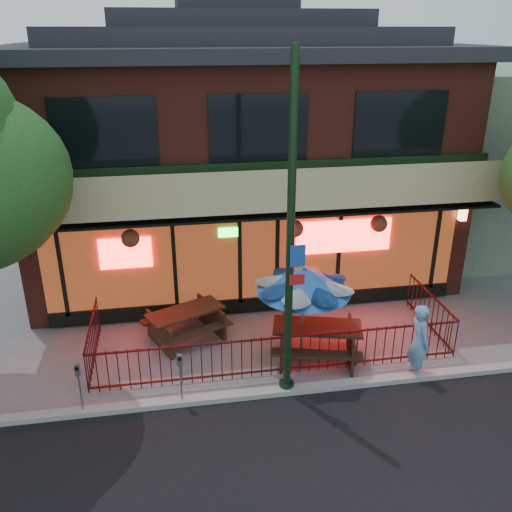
# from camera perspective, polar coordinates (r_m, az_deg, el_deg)

# --- Properties ---
(ground) EXTENTS (80.00, 80.00, 0.00)m
(ground) POSITION_cam_1_polar(r_m,az_deg,el_deg) (12.39, 2.80, -12.80)
(ground) COLOR gray
(ground) RESTS_ON ground
(curb) EXTENTS (80.00, 0.25, 0.12)m
(curb) POSITION_cam_1_polar(r_m,az_deg,el_deg) (11.96, 3.33, -13.94)
(curb) COLOR #999993
(curb) RESTS_ON ground
(restaurant_building) EXTENTS (12.96, 9.49, 8.05)m
(restaurant_building) POSITION_cam_1_polar(r_m,az_deg,el_deg) (17.35, -2.02, 12.61)
(restaurant_building) COLOR maroon
(restaurant_building) RESTS_ON ground
(neighbor_building) EXTENTS (6.00, 7.00, 6.00)m
(neighbor_building) POSITION_cam_1_polar(r_m,az_deg,el_deg) (21.24, 23.00, 9.65)
(neighbor_building) COLOR gray
(neighbor_building) RESTS_ON ground
(patio_fence) EXTENTS (8.44, 2.62, 1.00)m
(patio_fence) POSITION_cam_1_polar(r_m,az_deg,el_deg) (12.45, 2.36, -9.11)
(patio_fence) COLOR #450E10
(patio_fence) RESTS_ON ground
(street_light) EXTENTS (0.43, 0.32, 7.00)m
(street_light) POSITION_cam_1_polar(r_m,az_deg,el_deg) (10.50, 3.61, 0.01)
(street_light) COLOR black
(street_light) RESTS_ON ground
(picnic_table_left) EXTENTS (2.30, 2.09, 0.80)m
(picnic_table_left) POSITION_cam_1_polar(r_m,az_deg,el_deg) (13.64, -7.39, -6.72)
(picnic_table_left) COLOR #392214
(picnic_table_left) RESTS_ON ground
(picnic_table_right) EXTENTS (2.36, 2.03, 0.87)m
(picnic_table_right) POSITION_cam_1_polar(r_m,az_deg,el_deg) (12.85, 6.43, -8.44)
(picnic_table_right) COLOR #351E12
(picnic_table_right) RESTS_ON ground
(patio_umbrella) EXTENTS (2.12, 2.12, 2.42)m
(patio_umbrella) POSITION_cam_1_polar(r_m,az_deg,el_deg) (12.05, 5.08, -2.52)
(patio_umbrella) COLOR gray
(patio_umbrella) RESTS_ON ground
(pedestrian) EXTENTS (0.45, 0.66, 1.77)m
(pedestrian) POSITION_cam_1_polar(r_m,az_deg,el_deg) (12.53, 16.80, -8.58)
(pedestrian) COLOR #649BC9
(pedestrian) RESTS_ON ground
(parking_meter_near) EXTENTS (0.11, 0.10, 1.19)m
(parking_meter_near) POSITION_cam_1_polar(r_m,az_deg,el_deg) (11.32, -7.97, -11.89)
(parking_meter_near) COLOR gray
(parking_meter_near) RESTS_ON ground
(parking_meter_far) EXTENTS (0.12, 0.10, 1.18)m
(parking_meter_far) POSITION_cam_1_polar(r_m,az_deg,el_deg) (11.50, -18.15, -12.39)
(parking_meter_far) COLOR gray
(parking_meter_far) RESTS_ON ground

